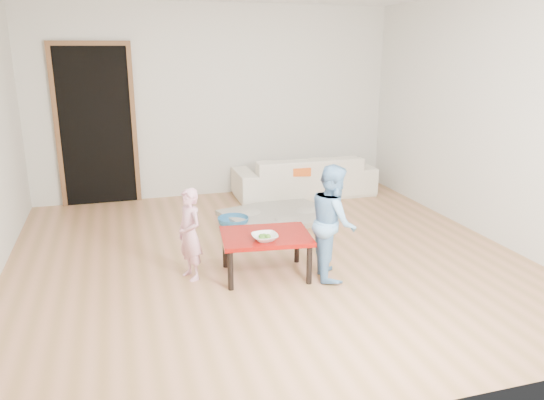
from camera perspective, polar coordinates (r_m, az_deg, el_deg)
name	(u,v)px	position (r m, az deg, el deg)	size (l,w,h in m)	color
floor	(266,256)	(5.40, -0.61, -6.06)	(5.00, 5.00, 0.01)	#A57847
back_wall	(216,102)	(7.46, -6.04, 10.43)	(5.00, 0.02, 2.60)	silver
right_wall	(489,118)	(6.21, 22.35, 8.13)	(0.02, 5.00, 2.60)	silver
doorway	(96,127)	(7.35, -18.38, 7.45)	(1.02, 0.08, 2.11)	brown
sofa	(304,175)	(7.51, 3.46, 2.65)	(1.95, 0.76, 0.57)	white
cushion	(294,170)	(7.21, 2.37, 3.29)	(0.41, 0.37, 0.11)	orange
red_table	(266,255)	(4.90, -0.68, -5.92)	(0.80, 0.60, 0.40)	maroon
bowl	(265,237)	(4.68, -0.78, -4.03)	(0.23, 0.23, 0.06)	white
broccoli	(265,237)	(4.68, -0.78, -4.03)	(0.12, 0.12, 0.06)	#2D5919
child_pink	(190,234)	(4.82, -8.83, -3.67)	(0.31, 0.20, 0.85)	#DF658E
child_blue	(333,222)	(4.81, 6.58, -2.33)	(0.51, 0.40, 1.05)	#61A3E0
basin	(233,222)	(6.25, -4.19, -2.38)	(0.37, 0.37, 0.11)	teal
blanket	(279,215)	(6.57, 0.80, -1.63)	(1.25, 1.04, 0.06)	#B1AE9C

